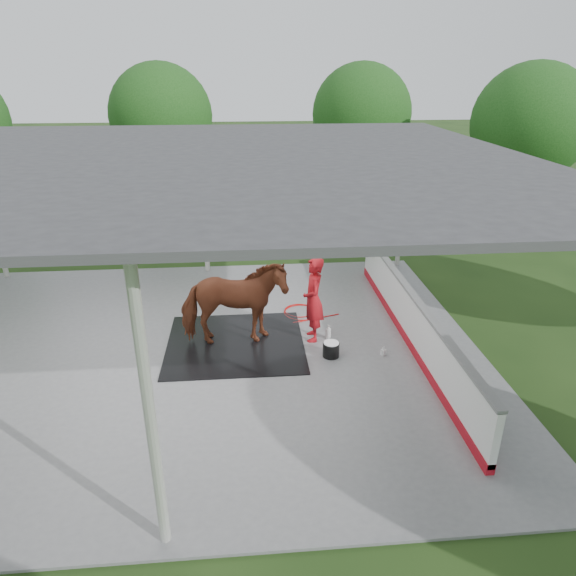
{
  "coord_description": "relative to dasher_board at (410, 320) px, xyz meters",
  "views": [
    {
      "loc": [
        1.14,
        -9.53,
        5.56
      ],
      "look_at": [
        1.97,
        0.09,
        1.39
      ],
      "focal_mm": 32.0,
      "sensor_mm": 36.0,
      "label": 1
    }
  ],
  "objects": [
    {
      "name": "dasher_board",
      "position": [
        0.0,
        0.0,
        0.0
      ],
      "size": [
        0.16,
        8.0,
        1.15
      ],
      "color": "#A70D1A",
      "rests_on": "concrete_slab"
    },
    {
      "name": "ground",
      "position": [
        -4.6,
        0.0,
        -0.59
      ],
      "size": [
        100.0,
        100.0,
        0.0
      ],
      "primitive_type": "plane",
      "color": "#1E3814"
    },
    {
      "name": "tree_belt",
      "position": [
        -4.3,
        0.9,
        3.2
      ],
      "size": [
        28.0,
        28.0,
        5.8
      ],
      "color": "#382314",
      "rests_on": "ground"
    },
    {
      "name": "soap_bottle_a",
      "position": [
        -1.72,
        0.3,
        -0.38
      ],
      "size": [
        0.18,
        0.18,
        0.33
      ],
      "primitive_type": "imported",
      "rotation": [
        0.0,
        0.0,
        0.78
      ],
      "color": "silver",
      "rests_on": "concrete_slab"
    },
    {
      "name": "rubber_mat",
      "position": [
        -3.75,
        0.25,
        -0.53
      ],
      "size": [
        2.93,
        2.75,
        0.02
      ],
      "primitive_type": "cube",
      "color": "black",
      "rests_on": "concrete_slab"
    },
    {
      "name": "wash_bucket",
      "position": [
        -1.78,
        -0.45,
        -0.38
      ],
      "size": [
        0.34,
        0.34,
        0.32
      ],
      "color": "black",
      "rests_on": "concrete_slab"
    },
    {
      "name": "hose_coil",
      "position": [
        -2.17,
        1.66,
        -0.53
      ],
      "size": [
        1.32,
        1.04,
        0.02
      ],
      "color": "red",
      "rests_on": "concrete_slab"
    },
    {
      "name": "handler",
      "position": [
        -2.06,
        0.34,
        0.39
      ],
      "size": [
        0.46,
        0.69,
        1.87
      ],
      "primitive_type": "imported",
      "rotation": [
        0.0,
        0.0,
        -1.59
      ],
      "color": "red",
      "rests_on": "concrete_slab"
    },
    {
      "name": "pavilion_structure",
      "position": [
        -4.6,
        -0.0,
        3.37
      ],
      "size": [
        12.6,
        10.6,
        4.05
      ],
      "color": "beige",
      "rests_on": "ground"
    },
    {
      "name": "concrete_slab",
      "position": [
        -4.6,
        0.0,
        -0.57
      ],
      "size": [
        12.0,
        10.0,
        0.05
      ],
      "primitive_type": "cube",
      "color": "slate",
      "rests_on": "ground"
    },
    {
      "name": "horse",
      "position": [
        -3.75,
        0.25,
        0.42
      ],
      "size": [
        2.27,
        1.13,
        1.87
      ],
      "primitive_type": "imported",
      "rotation": [
        0.0,
        0.0,
        1.62
      ],
      "color": "brown",
      "rests_on": "rubber_mat"
    },
    {
      "name": "soap_bottle_b",
      "position": [
        -0.69,
        -0.5,
        -0.45
      ],
      "size": [
        0.12,
        0.12,
        0.19
      ],
      "primitive_type": "imported",
      "rotation": [
        0.0,
        0.0,
        -1.02
      ],
      "color": "#338CD8",
      "rests_on": "concrete_slab"
    }
  ]
}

